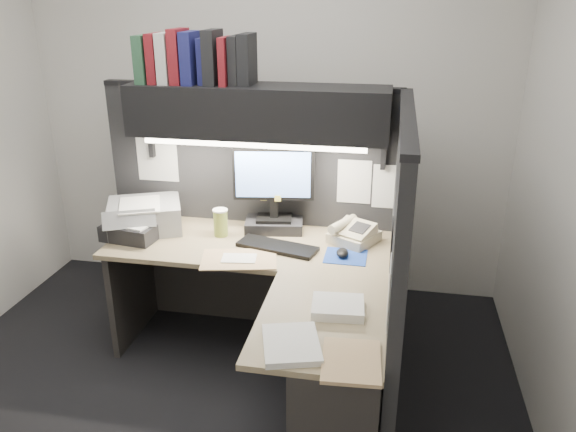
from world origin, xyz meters
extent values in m
plane|color=black|center=(0.00, 0.00, 0.00)|extent=(3.50, 3.50, 0.00)
cube|color=silver|center=(0.00, 1.50, 1.35)|extent=(3.50, 0.04, 2.70)
cube|color=black|center=(0.03, 0.93, 0.80)|extent=(1.90, 0.06, 1.60)
cube|color=black|center=(0.98, 0.18, 0.80)|extent=(0.06, 1.50, 1.60)
cube|color=#8C7D59|center=(0.10, 0.56, 0.71)|extent=(1.70, 0.68, 0.03)
cube|color=#8C7D59|center=(0.65, -0.21, 0.71)|extent=(0.60, 0.85, 0.03)
cube|color=#282624|center=(0.10, 0.86, 0.35)|extent=(1.61, 0.02, 0.70)
cube|color=#282624|center=(-0.70, 0.56, 0.35)|extent=(0.04, 0.61, 0.70)
cube|color=#282624|center=(0.75, -0.43, 0.35)|extent=(0.38, 0.40, 0.70)
cube|color=black|center=(0.12, 0.75, 1.50)|extent=(1.55, 0.34, 0.30)
cylinder|color=white|center=(0.12, 0.61, 1.33)|extent=(1.32, 0.04, 0.04)
cube|color=black|center=(0.21, 0.79, 0.77)|extent=(0.39, 0.27, 0.07)
cube|color=black|center=(0.21, 0.79, 0.88)|extent=(0.06, 0.05, 0.12)
cube|color=black|center=(0.21, 0.78, 1.11)|extent=(0.50, 0.11, 0.33)
cube|color=#74A1FF|center=(0.21, 0.76, 1.11)|extent=(0.46, 0.07, 0.29)
cube|color=black|center=(0.29, 0.51, 0.74)|extent=(0.51, 0.27, 0.02)
cube|color=#1B3B97|center=(0.70, 0.47, 0.73)|extent=(0.24, 0.22, 0.00)
ellipsoid|color=black|center=(0.68, 0.47, 0.75)|extent=(0.08, 0.11, 0.04)
cube|color=#C1B694|center=(0.73, 0.70, 0.78)|extent=(0.34, 0.34, 0.10)
cylinder|color=#AEB749|center=(-0.10, 0.64, 0.81)|extent=(0.09, 0.09, 0.16)
cube|color=gray|center=(-0.61, 0.65, 0.82)|extent=(0.56, 0.53, 0.18)
cube|color=black|center=(-0.63, 0.51, 0.78)|extent=(0.36, 0.32, 0.10)
cube|color=tan|center=(0.10, 0.32, 0.73)|extent=(0.47, 0.36, 0.01)
cube|color=white|center=(0.72, -0.14, 0.75)|extent=(0.26, 0.23, 0.05)
cube|color=white|center=(0.55, -0.47, 0.74)|extent=(0.31, 0.35, 0.03)
cube|color=tan|center=(0.81, -0.53, 0.74)|extent=(0.26, 0.32, 0.02)
cube|color=#264D34|center=(-0.55, 0.73, 1.79)|extent=(0.07, 0.22, 0.27)
cube|color=maroon|center=(-0.48, 0.74, 1.79)|extent=(0.05, 0.22, 0.28)
cube|color=beige|center=(-0.41, 0.74, 1.79)|extent=(0.07, 0.22, 0.29)
cube|color=maroon|center=(-0.34, 0.74, 1.80)|extent=(0.06, 0.22, 0.31)
cube|color=#171A53|center=(-0.26, 0.73, 1.80)|extent=(0.07, 0.22, 0.30)
cube|color=#171A53|center=(-0.19, 0.77, 1.78)|extent=(0.05, 0.22, 0.26)
cube|color=black|center=(-0.13, 0.74, 1.80)|extent=(0.07, 0.22, 0.31)
cube|color=maroon|center=(-0.05, 0.74, 1.78)|extent=(0.04, 0.22, 0.27)
cube|color=black|center=(0.00, 0.77, 1.79)|extent=(0.05, 0.22, 0.27)
cube|color=black|center=(0.06, 0.77, 1.79)|extent=(0.07, 0.22, 0.29)
cube|color=white|center=(0.70, 0.90, 1.05)|extent=(0.21, 0.00, 0.28)
cube|color=white|center=(0.92, 0.90, 1.03)|extent=(0.21, 0.00, 0.28)
cube|color=white|center=(-0.60, 0.90, 1.15)|extent=(0.28, 0.00, 0.34)
cube|color=black|center=(0.95, 0.04, 1.02)|extent=(0.00, 0.18, 0.22)
cube|color=white|center=(0.95, -0.31, 0.95)|extent=(0.00, 0.21, 0.28)
camera|label=1|loc=(0.92, -2.46, 2.13)|focal=35.00mm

